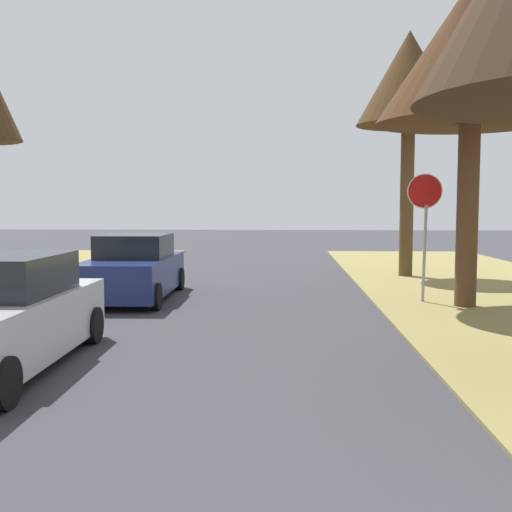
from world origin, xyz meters
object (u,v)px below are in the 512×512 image
at_px(street_tree_right_mid_b, 472,54).
at_px(parked_sedan_navy, 134,269).
at_px(stop_sign_far, 425,209).
at_px(street_tree_right_far, 409,81).

bearing_deg(street_tree_right_mid_b, parked_sedan_navy, 172.27).
distance_m(stop_sign_far, parked_sedan_navy, 7.11).
xyz_separation_m(stop_sign_far, street_tree_right_far, (0.64, 5.40, 4.00)).
height_order(stop_sign_far, street_tree_right_mid_b, street_tree_right_mid_b).
bearing_deg(street_tree_right_far, street_tree_right_mid_b, -88.46).
xyz_separation_m(street_tree_right_mid_b, street_tree_right_far, (-0.16, 6.00, 0.64)).
bearing_deg(street_tree_right_mid_b, street_tree_right_far, 91.54).
bearing_deg(street_tree_right_far, stop_sign_far, -96.72).
relative_size(street_tree_right_mid_b, parked_sedan_navy, 1.60).
relative_size(street_tree_right_mid_b, street_tree_right_far, 0.92).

